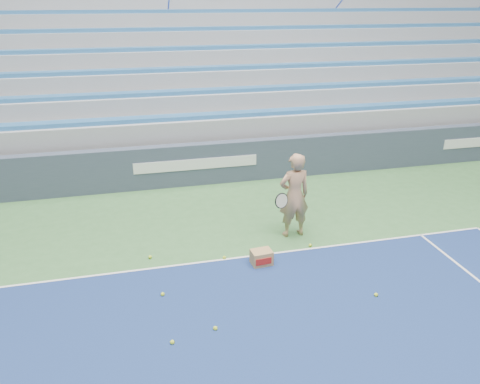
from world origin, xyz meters
name	(u,v)px	position (x,y,z in m)	size (l,w,h in m)	color
sponsor_barrier	(196,164)	(0.00, 15.88, 0.55)	(30.00, 0.32, 1.10)	#384255
bleachers	(170,65)	(0.00, 21.60, 2.36)	(31.00, 9.15, 7.30)	#96999E
tennis_player	(294,196)	(1.52, 12.55, 0.89)	(0.95, 0.85, 1.78)	tan
ball_box	(262,258)	(0.57, 11.58, 0.14)	(0.40, 0.32, 0.28)	#A78351
tennis_ball_0	(163,294)	(-1.30, 11.00, 0.03)	(0.07, 0.07, 0.07)	#C3DF2D
tennis_ball_1	(172,342)	(-1.27, 9.79, 0.03)	(0.07, 0.07, 0.07)	#C3DF2D
tennis_ball_2	(224,258)	(-0.06, 11.91, 0.03)	(0.07, 0.07, 0.07)	#C3DF2D
tennis_ball_3	(376,295)	(2.14, 10.15, 0.03)	(0.07, 0.07, 0.07)	#C3DF2D
tennis_ball_4	(310,245)	(1.70, 11.98, 0.03)	(0.07, 0.07, 0.07)	#C3DF2D
tennis_ball_5	(215,328)	(-0.61, 9.94, 0.03)	(0.07, 0.07, 0.07)	#C3DF2D
tennis_ball_6	(150,257)	(-1.43, 12.27, 0.03)	(0.07, 0.07, 0.07)	#C3DF2D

